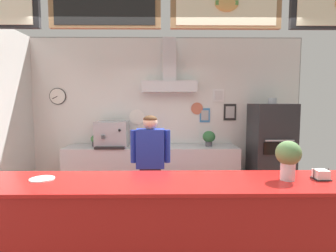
% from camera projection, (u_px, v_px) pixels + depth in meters
% --- Properties ---
extents(back_wall_assembly, '(5.14, 2.78, 2.93)m').
position_uv_depth(back_wall_assembly, '(165.00, 111.00, 5.06)').
color(back_wall_assembly, gray).
rests_on(back_wall_assembly, ground_plane).
extents(service_counter, '(4.53, 0.70, 1.03)m').
position_uv_depth(service_counter, '(166.00, 237.00, 2.43)').
color(service_counter, '#B21916').
rests_on(service_counter, ground_plane).
extents(back_prep_counter, '(3.07, 0.64, 0.93)m').
position_uv_depth(back_prep_counter, '(152.00, 172.00, 4.90)').
color(back_prep_counter, '#B7BABF').
rests_on(back_prep_counter, ground_plane).
extents(pizza_oven, '(0.66, 0.70, 1.80)m').
position_uv_depth(pizza_oven, '(270.00, 153.00, 4.67)').
color(pizza_oven, '#232326').
rests_on(pizza_oven, ground_plane).
extents(shop_worker, '(0.53, 0.22, 1.55)m').
position_uv_depth(shop_worker, '(151.00, 169.00, 3.58)').
color(shop_worker, '#232328').
rests_on(shop_worker, ground_plane).
extents(espresso_machine, '(0.56, 0.55, 0.45)m').
position_uv_depth(espresso_machine, '(112.00, 134.00, 4.81)').
color(espresso_machine, '#A3A5AD').
rests_on(espresso_machine, back_prep_counter).
extents(potted_oregano, '(0.23, 0.23, 0.28)m').
position_uv_depth(potted_oregano, '(209.00, 137.00, 4.84)').
color(potted_oregano, '#4C4C51').
rests_on(potted_oregano, back_prep_counter).
extents(potted_basil, '(0.14, 0.14, 0.20)m').
position_uv_depth(potted_basil, '(95.00, 140.00, 4.83)').
color(potted_basil, '#4C4C51').
rests_on(potted_basil, back_prep_counter).
extents(napkin_holder, '(0.14, 0.13, 0.10)m').
position_uv_depth(napkin_holder, '(321.00, 175.00, 2.42)').
color(napkin_holder, '#262628').
rests_on(napkin_holder, service_counter).
extents(condiment_plate, '(0.22, 0.22, 0.01)m').
position_uv_depth(condiment_plate, '(42.00, 179.00, 2.41)').
color(condiment_plate, white).
rests_on(condiment_plate, service_counter).
extents(basil_vase, '(0.22, 0.22, 0.35)m').
position_uv_depth(basil_vase, '(288.00, 158.00, 2.39)').
color(basil_vase, silver).
rests_on(basil_vase, service_counter).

